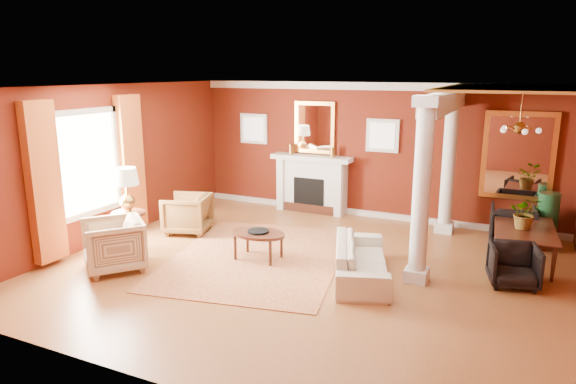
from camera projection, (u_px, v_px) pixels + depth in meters
The scene contains 27 objects.
ground at pixel (306, 270), 8.29m from camera, with size 8.00×8.00×0.00m, color brown.
room_shell at pixel (307, 146), 7.83m from camera, with size 8.04×7.04×2.92m.
fireplace at pixel (311, 184), 11.60m from camera, with size 1.85×0.42×1.29m.
overmantel_mirror at pixel (314, 128), 11.43m from camera, with size 0.95×0.07×1.15m.
flank_window_left at pixel (254, 129), 12.11m from camera, with size 0.70×0.07×0.70m.
flank_window_right at pixel (382, 136), 10.82m from camera, with size 0.70×0.07×0.70m.
left_window at pixel (91, 170), 9.05m from camera, with size 0.21×2.55×2.60m.
column_front at pixel (422, 190), 7.52m from camera, with size 0.36×0.36×2.80m.
column_back at pixel (449, 162), 9.90m from camera, with size 0.36×0.36×2.80m.
header_beam at pixel (444, 102), 8.66m from camera, with size 0.30×3.20×0.32m, color silver.
amber_ceiling at pixel (520, 88), 7.99m from camera, with size 2.30×3.40×0.04m, color gold.
dining_mirror at pixel (518, 156), 9.77m from camera, with size 1.30×0.07×1.70m.
chandelier at pixel (519, 128), 8.16m from camera, with size 0.60×0.62×0.75m.
crown_trim at pixel (373, 86), 10.69m from camera, with size 8.00×0.08×0.16m, color silver.
base_trim at pixel (368, 214), 11.33m from camera, with size 8.00×0.08×0.12m, color silver.
rug at pixel (258, 257), 8.84m from camera, with size 2.80×3.74×0.01m, color maroon.
sofa at pixel (362, 253), 7.92m from camera, with size 1.99×0.58×0.78m, color beige.
armchair_leopard at pixel (187, 212), 10.11m from camera, with size 0.82×0.77×0.85m, color black.
armchair_stripe at pixel (113, 242), 8.20m from camera, with size 0.89×0.84×0.92m, color tan.
coffee_table at pixel (258, 235), 8.66m from camera, with size 0.95×0.95×0.48m.
coffee_book at pixel (256, 225), 8.66m from camera, with size 0.17×0.02×0.23m, color black.
side_table at pixel (127, 195), 9.00m from camera, with size 0.60×0.60×1.50m.
dining_table at pixel (527, 235), 8.52m from camera, with size 1.69×0.59×0.94m, color black.
dining_chair_near at pixel (514, 263), 7.62m from camera, with size 0.67×0.63×0.69m, color black.
dining_chair_far at pixel (512, 223), 9.46m from camera, with size 0.77×0.72×0.80m, color black.
green_urn at pixel (546, 225), 9.40m from camera, with size 0.42×0.42×0.99m.
potted_plant at pixel (527, 196), 8.33m from camera, with size 0.49×0.55×0.43m, color #26591E.
Camera 1 is at (3.04, -7.17, 3.14)m, focal length 32.00 mm.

